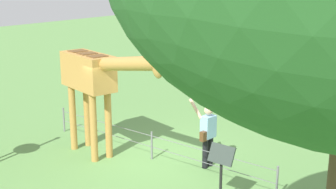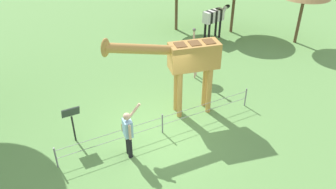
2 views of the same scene
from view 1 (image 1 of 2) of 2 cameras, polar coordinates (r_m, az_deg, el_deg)
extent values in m
plane|color=#60934C|center=(12.19, -2.16, -7.99)|extent=(60.00, 60.00, 0.00)
cylinder|color=#BC8942|center=(12.15, -7.30, -3.65)|extent=(0.18, 0.18, 1.80)
cylinder|color=#BC8942|center=(11.94, -9.10, -4.05)|extent=(0.18, 0.18, 1.80)
cylinder|color=#BC8942|center=(13.06, -9.86, -2.44)|extent=(0.18, 0.18, 1.80)
cylinder|color=#BC8942|center=(12.86, -11.57, -2.79)|extent=(0.18, 0.18, 1.80)
cube|color=#BC8942|center=(12.15, -9.77, 2.85)|extent=(1.81, 1.05, 0.90)
cube|color=brown|center=(11.64, -8.65, 4.68)|extent=(0.45, 0.51, 0.02)
cube|color=brown|center=(12.07, -9.86, 4.98)|extent=(0.45, 0.51, 0.02)
cube|color=brown|center=(12.50, -10.99, 5.27)|extent=(0.45, 0.51, 0.02)
cylinder|color=#BC8942|center=(10.59, -5.17, 3.77)|extent=(2.39, 0.83, 0.69)
ellipsoid|color=#BC8942|center=(9.63, -1.32, 3.84)|extent=(0.43, 0.34, 0.68)
cylinder|color=brown|center=(9.64, -1.10, 4.94)|extent=(0.05, 0.05, 0.14)
cylinder|color=brown|center=(9.55, -1.56, 4.85)|extent=(0.05, 0.05, 0.14)
cylinder|color=black|center=(11.59, 4.57, -7.17)|extent=(0.14, 0.14, 0.78)
cylinder|color=black|center=(11.74, 5.19, -6.90)|extent=(0.14, 0.14, 0.78)
cube|color=#8CBFE0|center=(11.44, 4.96, -3.94)|extent=(0.27, 0.38, 0.55)
sphere|color=#D8AD8C|center=(11.31, 5.00, -1.95)|extent=(0.22, 0.22, 0.22)
cylinder|color=#D8AD8C|center=(11.36, 3.40, -1.75)|extent=(0.43, 0.12, 0.47)
cylinder|color=#D8AD8C|center=(11.60, 5.64, -3.70)|extent=(0.08, 0.08, 0.50)
cube|color=brown|center=(11.30, 4.43, -5.10)|extent=(0.14, 0.21, 0.24)
cylinder|color=black|center=(9.85, 6.46, -10.83)|extent=(0.06, 0.06, 0.95)
cube|color=#333D38|center=(9.58, 6.58, -7.29)|extent=(0.56, 0.21, 0.38)
cylinder|color=slate|center=(14.48, -12.63, -3.02)|extent=(0.05, 0.05, 0.75)
cylinder|color=slate|center=(12.09, -2.00, -6.27)|extent=(0.05, 0.05, 0.75)
cylinder|color=slate|center=(10.35, 13.20, -10.44)|extent=(0.05, 0.05, 0.75)
cube|color=slate|center=(12.00, -2.01, -5.10)|extent=(7.00, 0.01, 0.01)
cube|color=slate|center=(12.10, -2.00, -6.43)|extent=(7.00, 0.01, 0.01)
camera|label=2|loc=(17.10, 29.04, 21.48)|focal=36.08mm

